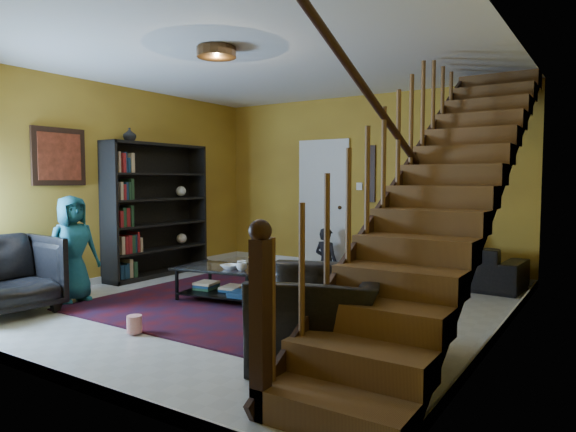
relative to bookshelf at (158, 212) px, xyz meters
The scene contains 21 objects.
floor 2.66m from the bookshelf, 14.01° to the right, with size 5.50×5.50×0.00m, color beige.
room 1.59m from the bookshelf, 34.27° to the left, with size 5.50×5.50×5.50m.
staircase 4.59m from the bookshelf, ahead, with size 0.95×5.02×3.18m.
bookshelf is the anchor object (origin of this frame).
door 2.73m from the bookshelf, 51.26° to the left, with size 0.82×0.05×2.05m, color silver.
framed_picture 1.70m from the bookshelf, 96.28° to the right, with size 0.04×0.74×0.74m, color #9C341C.
wall_hanging 3.38m from the bookshelf, 39.82° to the left, with size 0.14×0.03×0.90m, color black.
ceiling_fixture 3.30m from the bookshelf, 30.20° to the right, with size 0.40×0.40×0.10m, color #3F2814.
rug 2.45m from the bookshelf, ahead, with size 3.29×3.76×0.02m, color #410B12.
sofa 4.31m from the bookshelf, 23.53° to the left, with size 1.98×0.77×0.58m, color black.
armchair_left 2.57m from the bookshelf, 81.86° to the right, with size 0.91×0.93×0.85m, color black.
armchair_right 4.39m from the bookshelf, 26.11° to the right, with size 1.11×0.97×0.72m, color black.
person_adult_a 2.76m from the bookshelf, 41.78° to the left, with size 0.42×0.27×1.14m, color black.
person_adult_b 4.36m from the bookshelf, 24.14° to the left, with size 0.57×0.44×1.16m, color black.
person_child 1.86m from the bookshelf, 75.57° to the right, with size 0.62×0.40×1.27m, color #1B5A6A.
coffee_table 2.27m from the bookshelf, 21.47° to the right, with size 1.21×0.82×0.43m.
cup_a 2.55m from the bookshelf, 21.37° to the right, with size 0.12×0.12×0.09m, color #999999.
cup_b 2.45m from the bookshelf, 20.01° to the right, with size 0.11×0.11×0.10m, color #999999.
bowl 2.37m from the bookshelf, 22.45° to the right, with size 0.21×0.21×0.05m, color #999999.
vase 1.24m from the bookshelf, 90.00° to the right, with size 0.18×0.18×0.19m, color #999999.
popcorn_bucket 3.20m from the bookshelf, 47.05° to the right, with size 0.14×0.14×0.16m, color red.
Camera 1 is at (3.48, -4.84, 1.45)m, focal length 32.00 mm.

